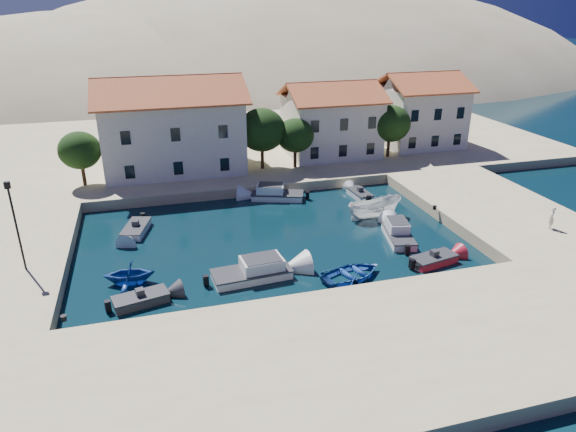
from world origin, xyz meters
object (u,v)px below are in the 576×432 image
at_px(building_left, 172,123).
at_px(rowboat_south, 352,278).
at_px(pedestrian, 551,218).
at_px(building_right, 421,109).
at_px(cabin_cruiser_east, 399,234).
at_px(cabin_cruiser_south, 252,272).
at_px(boat_east, 374,218).
at_px(lamppost, 15,218).
at_px(building_mid, 331,118).

relative_size(building_left, rowboat_south, 3.22).
bearing_deg(pedestrian, building_right, -138.02).
bearing_deg(cabin_cruiser_east, cabin_cruiser_south, 115.39).
bearing_deg(cabin_cruiser_south, pedestrian, -5.27).
height_order(cabin_cruiser_east, pedestrian, pedestrian).
relative_size(building_right, rowboat_south, 2.07).
height_order(building_left, boat_east, building_left).
height_order(building_left, lamppost, building_left).
relative_size(building_mid, boat_east, 2.04).
relative_size(building_mid, pedestrian, 5.79).
bearing_deg(lamppost, rowboat_south, -14.33).
xyz_separation_m(building_right, pedestrian, (-2.61, -26.05, -3.56)).
distance_m(building_mid, building_right, 12.04).
xyz_separation_m(building_left, boat_east, (15.93, -16.10, -5.94)).
relative_size(building_mid, building_right, 1.11).
distance_m(building_mid, boat_east, 18.00).
bearing_deg(boat_east, rowboat_south, 142.69).
xyz_separation_m(building_left, lamppost, (-11.50, -20.00, -1.18)).
xyz_separation_m(cabin_cruiser_south, rowboat_south, (6.68, -1.85, -0.48)).
distance_m(building_left, lamppost, 23.10).
bearing_deg(building_right, cabin_cruiser_south, -136.18).
xyz_separation_m(rowboat_south, boat_east, (5.96, 9.38, 0.00)).
xyz_separation_m(rowboat_south, cabin_cruiser_east, (5.93, 4.68, 0.48)).
bearing_deg(pedestrian, building_left, -83.59).
height_order(rowboat_south, pedestrian, pedestrian).
bearing_deg(boat_east, cabin_cruiser_south, 115.94).
bearing_deg(building_left, cabin_cruiser_south, -82.09).
bearing_deg(building_left, building_mid, 3.18).
bearing_deg(building_left, boat_east, -45.31).
distance_m(lamppost, boat_east, 28.11).
distance_m(building_right, boat_east, 23.57).
bearing_deg(lamppost, cabin_cruiser_east, -1.69).
bearing_deg(building_right, rowboat_south, -126.10).
height_order(building_mid, pedestrian, building_mid).
distance_m(building_left, rowboat_south, 28.00).
height_order(cabin_cruiser_south, rowboat_south, cabin_cruiser_south).
relative_size(cabin_cruiser_south, boat_east, 1.09).
bearing_deg(lamppost, pedestrian, -5.94).
distance_m(lamppost, rowboat_south, 22.66).
relative_size(building_left, boat_east, 2.86).
relative_size(building_left, building_right, 1.56).
bearing_deg(cabin_cruiser_east, rowboat_south, 140.99).
distance_m(cabin_cruiser_south, boat_east, 14.73).
bearing_deg(rowboat_south, cabin_cruiser_south, 59.95).
bearing_deg(building_right, pedestrian, -95.72).
distance_m(building_right, cabin_cruiser_east, 27.28).
height_order(cabin_cruiser_east, boat_east, cabin_cruiser_east).
bearing_deg(building_mid, building_right, 4.76).
bearing_deg(cabin_cruiser_south, rowboat_south, -19.75).
bearing_deg(cabin_cruiser_south, cabin_cruiser_east, 8.35).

